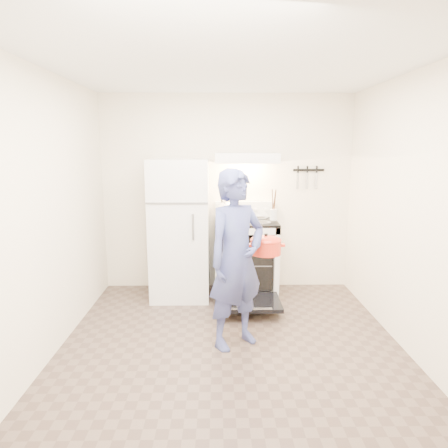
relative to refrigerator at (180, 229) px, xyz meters
The scene contains 15 objects.
floor 1.78m from the refrigerator, 68.20° to the right, with size 3.60×3.60×0.00m, color #504137.
back_wall 0.79m from the refrigerator, 31.11° to the left, with size 3.20×0.02×2.50m, color #EFE3C9.
refrigerator is the anchor object (origin of this frame).
stove_body 0.90m from the refrigerator, ahead, with size 0.76×0.65×0.92m, color white.
cooktop 0.81m from the refrigerator, ahead, with size 0.76×0.65×0.03m, color black.
backsplash 0.89m from the refrigerator, 20.94° to the left, with size 0.76×0.07×0.20m, color white.
oven_door 1.23m from the refrigerator, 35.13° to the right, with size 0.70×0.54×0.04m, color black.
oven_rack 0.91m from the refrigerator, ahead, with size 0.60×0.52×0.01m, color gray.
range_hood 1.19m from the refrigerator, ahead, with size 0.76×0.50×0.12m, color white.
knife_strip 1.81m from the refrigerator, 11.61° to the left, with size 0.40×0.02×0.03m, color black.
pizza_stone 0.83m from the refrigerator, ahead, with size 0.33×0.33×0.02m, color #836143.
tea_kettle 0.63m from the refrigerator, ahead, with size 0.25×0.21×0.31m, color #B8B8BD, non-canonical shape.
utensil_jar 1.15m from the refrigerator, ahead, with size 0.09×0.09×0.13m, color silver.
person 1.43m from the refrigerator, 63.82° to the right, with size 0.60×0.40×1.66m, color navy.
dutch_oven 1.39m from the refrigerator, 48.29° to the right, with size 0.37×0.30×0.24m, color red, non-canonical shape.
Camera 1 is at (-0.12, -3.35, 1.84)m, focal length 32.00 mm.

